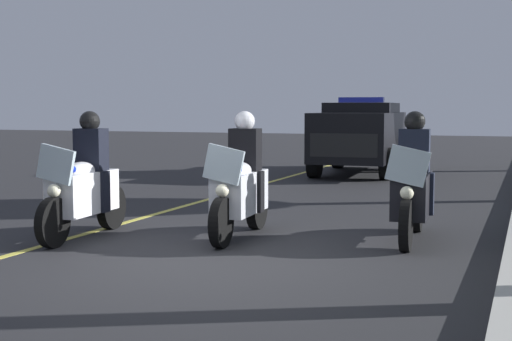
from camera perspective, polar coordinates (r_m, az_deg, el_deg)
The scene contains 7 objects.
ground_plane at distance 8.35m, azimuth -4.55°, elevation -7.18°, with size 80.00×80.00×0.00m, color #28282B.
curb_strip at distance 7.55m, azimuth 19.68°, elevation -8.20°, with size 48.00×0.24×0.15m, color #B7B5AD.
lane_stripe_center at distance 9.53m, azimuth -16.96°, elevation -5.84°, with size 48.00×0.12×0.01m, color #E0D14C.
police_motorcycle_lead_left at distance 9.99m, azimuth -13.50°, elevation -1.24°, with size 2.14×0.61×1.72m.
police_motorcycle_lead_right at distance 9.71m, azimuth -1.23°, elevation -1.28°, with size 2.14×0.61×1.72m.
police_motorcycle_trailing at distance 9.70m, azimuth 12.33°, elevation -1.40°, with size 2.14×0.61×1.72m.
police_suv at distance 19.50m, azimuth 8.30°, elevation 2.89°, with size 5.01×2.32×2.05m.
Camera 1 is at (7.36, 3.55, 1.76)m, focal length 50.30 mm.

